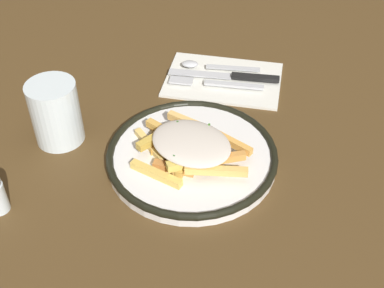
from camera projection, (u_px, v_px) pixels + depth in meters
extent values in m
plane|color=#4C361B|center=(192.00, 161.00, 0.80)|extent=(2.60, 2.60, 0.00)
cylinder|color=white|center=(192.00, 158.00, 0.79)|extent=(0.26, 0.26, 0.02)
torus|color=black|center=(192.00, 154.00, 0.78)|extent=(0.27, 0.27, 0.01)
cube|color=#F1BD65|center=(186.00, 121.00, 0.81)|extent=(0.04, 0.06, 0.01)
cube|color=gold|center=(167.00, 132.00, 0.79)|extent=(0.05, 0.08, 0.01)
cube|color=gold|center=(204.00, 144.00, 0.78)|extent=(0.06, 0.08, 0.01)
cube|color=gold|center=(160.00, 135.00, 0.79)|extent=(0.07, 0.06, 0.01)
cube|color=#E7B365|center=(176.00, 133.00, 0.81)|extent=(0.03, 0.09, 0.01)
cube|color=#E6BF67|center=(197.00, 151.00, 0.78)|extent=(0.04, 0.06, 0.01)
cube|color=#F6C060|center=(216.00, 171.00, 0.73)|extent=(0.02, 0.09, 0.01)
cube|color=gold|center=(190.00, 152.00, 0.78)|extent=(0.09, 0.04, 0.01)
cube|color=#E5AB54|center=(187.00, 163.00, 0.76)|extent=(0.05, 0.06, 0.01)
cube|color=#E8A64A|center=(230.00, 141.00, 0.78)|extent=(0.05, 0.07, 0.01)
cube|color=#E4C35E|center=(189.00, 149.00, 0.79)|extent=(0.08, 0.02, 0.01)
cube|color=gold|center=(192.00, 150.00, 0.78)|extent=(0.09, 0.03, 0.01)
cube|color=gold|center=(205.00, 152.00, 0.78)|extent=(0.03, 0.06, 0.01)
cube|color=gold|center=(187.00, 149.00, 0.78)|extent=(0.05, 0.08, 0.01)
cube|color=#EDC366|center=(150.00, 145.00, 0.79)|extent=(0.07, 0.06, 0.01)
cube|color=#E1AA55|center=(175.00, 150.00, 0.78)|extent=(0.02, 0.07, 0.01)
cube|color=#E7BE55|center=(156.00, 174.00, 0.74)|extent=(0.04, 0.08, 0.01)
cube|color=#CE823C|center=(174.00, 168.00, 0.75)|extent=(0.02, 0.06, 0.01)
cube|color=gold|center=(191.00, 146.00, 0.78)|extent=(0.04, 0.07, 0.01)
cube|color=#C18433|center=(171.00, 148.00, 0.79)|extent=(0.03, 0.06, 0.01)
cube|color=#D48E40|center=(225.00, 158.00, 0.75)|extent=(0.03, 0.06, 0.01)
cube|color=#D3B853|center=(195.00, 161.00, 0.74)|extent=(0.05, 0.08, 0.01)
cube|color=#EBB555|center=(190.00, 146.00, 0.79)|extent=(0.04, 0.06, 0.01)
cube|color=gold|center=(187.00, 155.00, 0.77)|extent=(0.09, 0.02, 0.01)
cube|color=#E7B65B|center=(201.00, 159.00, 0.77)|extent=(0.07, 0.07, 0.01)
ellipsoid|color=beige|center=(194.00, 143.00, 0.76)|extent=(0.15, 0.16, 0.02)
cube|color=#396B30|center=(174.00, 156.00, 0.73)|extent=(0.00, 0.00, 0.00)
cube|color=#346F2B|center=(201.00, 141.00, 0.76)|extent=(0.00, 0.00, 0.00)
cube|color=#286F1E|center=(215.00, 148.00, 0.74)|extent=(0.00, 0.00, 0.00)
cube|color=#32631C|center=(194.00, 141.00, 0.76)|extent=(0.00, 0.00, 0.00)
cube|color=#306430|center=(175.00, 145.00, 0.75)|extent=(0.00, 0.00, 0.00)
cube|color=#336D19|center=(209.00, 124.00, 0.79)|extent=(0.00, 0.00, 0.00)
cube|color=#336A20|center=(178.00, 122.00, 0.79)|extent=(0.00, 0.00, 0.00)
cube|color=silver|center=(223.00, 79.00, 0.96)|extent=(0.16, 0.22, 0.01)
cube|color=silver|center=(234.00, 85.00, 0.93)|extent=(0.01, 0.11, 0.01)
cube|color=silver|center=(181.00, 80.00, 0.94)|extent=(0.02, 0.04, 0.00)
cube|color=black|center=(255.00, 77.00, 0.95)|extent=(0.01, 0.09, 0.01)
cube|color=silver|center=(200.00, 74.00, 0.96)|extent=(0.02, 0.12, 0.00)
cube|color=silver|center=(233.00, 68.00, 0.97)|extent=(0.01, 0.10, 0.00)
ellipsoid|color=silver|center=(190.00, 64.00, 0.98)|extent=(0.02, 0.03, 0.01)
cylinder|color=silver|center=(56.00, 113.00, 0.80)|extent=(0.08, 0.08, 0.11)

